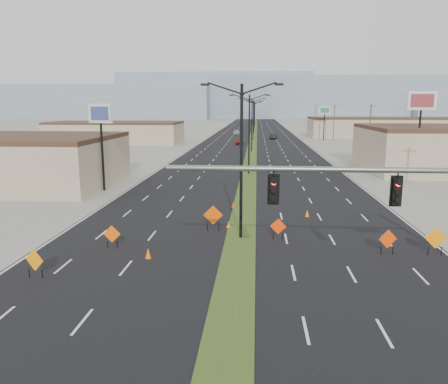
# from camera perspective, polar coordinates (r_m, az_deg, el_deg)

# --- Properties ---
(ground) EXTENTS (600.00, 600.00, 0.00)m
(ground) POSITION_cam_1_polar(r_m,az_deg,el_deg) (18.13, 0.72, -17.30)
(ground) COLOR gray
(ground) RESTS_ON ground
(road_surface) EXTENTS (25.00, 400.00, 0.02)m
(road_surface) POSITION_cam_1_polar(r_m,az_deg,el_deg) (116.23, 3.81, 6.91)
(road_surface) COLOR black
(road_surface) RESTS_ON ground
(median_strip) EXTENTS (2.00, 400.00, 0.04)m
(median_strip) POSITION_cam_1_polar(r_m,az_deg,el_deg) (116.23, 3.81, 6.91)
(median_strip) COLOR #354B1B
(median_strip) RESTS_ON ground
(building_sw_far) EXTENTS (30.00, 14.00, 4.50)m
(building_sw_far) POSITION_cam_1_polar(r_m,az_deg,el_deg) (106.35, -13.91, 7.43)
(building_sw_far) COLOR tan
(building_sw_far) RESTS_ON ground
(building_se_far) EXTENTS (44.00, 16.00, 5.00)m
(building_se_far) POSITION_cam_1_polar(r_m,az_deg,el_deg) (131.38, 20.84, 7.80)
(building_se_far) COLOR tan
(building_se_far) RESTS_ON ground
(mesa_west) EXTENTS (180.00, 50.00, 22.00)m
(mesa_west) POSITION_cam_1_polar(r_m,az_deg,el_deg) (319.69, -18.31, 11.07)
(mesa_west) COLOR gray
(mesa_west) RESTS_ON ground
(mesa_center) EXTENTS (220.00, 50.00, 28.00)m
(mesa_center) POSITION_cam_1_polar(r_m,az_deg,el_deg) (318.35, 11.57, 11.94)
(mesa_center) COLOR gray
(mesa_center) RESTS_ON ground
(mesa_backdrop) EXTENTS (140.00, 50.00, 32.00)m
(mesa_backdrop) POSITION_cam_1_polar(r_m,az_deg,el_deg) (337.41, -1.02, 12.45)
(mesa_backdrop) COLOR gray
(mesa_backdrop) RESTS_ON ground
(signal_mast) EXTENTS (16.30, 0.60, 8.00)m
(signal_mast) POSITION_cam_1_polar(r_m,az_deg,el_deg) (19.82, 26.68, -1.23)
(signal_mast) COLOR slate
(signal_mast) RESTS_ON ground
(streetlight_0) EXTENTS (5.15, 0.24, 10.02)m
(streetlight_0) POSITION_cam_1_polar(r_m,az_deg,el_deg) (28.11, 2.27, 4.59)
(streetlight_0) COLOR black
(streetlight_0) RESTS_ON ground
(streetlight_1) EXTENTS (5.15, 0.24, 10.02)m
(streetlight_1) POSITION_cam_1_polar(r_m,az_deg,el_deg) (56.01, 3.30, 7.88)
(streetlight_1) COLOR black
(streetlight_1) RESTS_ON ground
(streetlight_2) EXTENTS (5.15, 0.24, 10.02)m
(streetlight_2) POSITION_cam_1_polar(r_m,az_deg,el_deg) (83.97, 3.65, 8.97)
(streetlight_2) COLOR black
(streetlight_2) RESTS_ON ground
(streetlight_3) EXTENTS (5.15, 0.24, 10.02)m
(streetlight_3) POSITION_cam_1_polar(r_m,az_deg,el_deg) (111.96, 3.83, 9.52)
(streetlight_3) COLOR black
(streetlight_3) RESTS_ON ground
(streetlight_4) EXTENTS (5.15, 0.24, 10.02)m
(streetlight_4) POSITION_cam_1_polar(r_m,az_deg,el_deg) (139.95, 3.93, 9.85)
(streetlight_4) COLOR black
(streetlight_4) RESTS_ON ground
(streetlight_5) EXTENTS (5.15, 0.24, 10.02)m
(streetlight_5) POSITION_cam_1_polar(r_m,az_deg,el_deg) (167.94, 4.00, 10.07)
(streetlight_5) COLOR black
(streetlight_5) RESTS_ON ground
(streetlight_6) EXTENTS (5.15, 0.24, 10.02)m
(streetlight_6) POSITION_cam_1_polar(r_m,az_deg,el_deg) (195.93, 4.05, 10.23)
(streetlight_6) COLOR black
(streetlight_6) RESTS_ON ground
(utility_pole_1) EXTENTS (1.60, 0.20, 9.00)m
(utility_pole_1) POSITION_cam_1_polar(r_m,az_deg,el_deg) (78.35, 18.50, 7.72)
(utility_pole_1) COLOR #4C3823
(utility_pole_1) RESTS_ON ground
(utility_pole_2) EXTENTS (1.60, 0.20, 9.00)m
(utility_pole_2) POSITION_cam_1_polar(r_m,az_deg,el_deg) (112.60, 14.17, 8.84)
(utility_pole_2) COLOR #4C3823
(utility_pole_2) RESTS_ON ground
(utility_pole_3) EXTENTS (1.60, 0.20, 9.00)m
(utility_pole_3) POSITION_cam_1_polar(r_m,az_deg,el_deg) (147.19, 11.86, 9.42)
(utility_pole_3) COLOR #4C3823
(utility_pole_3) RESTS_ON ground
(car_left) EXTENTS (1.71, 4.14, 1.40)m
(car_left) POSITION_cam_1_polar(r_m,az_deg,el_deg) (99.87, 2.06, 6.63)
(car_left) COLOR maroon
(car_left) RESTS_ON ground
(car_mid) EXTENTS (2.13, 4.57, 1.45)m
(car_mid) POSITION_cam_1_polar(r_m,az_deg,el_deg) (116.94, 6.46, 7.25)
(car_mid) COLOR black
(car_mid) RESTS_ON ground
(car_far) EXTENTS (2.08, 4.69, 1.34)m
(car_far) POSITION_cam_1_polar(r_m,az_deg,el_deg) (133.17, 1.62, 7.76)
(car_far) COLOR #9FA3A8
(car_far) RESTS_ON ground
(construction_sign_0) EXTENTS (1.12, 0.43, 1.56)m
(construction_sign_0) POSITION_cam_1_polar(r_m,az_deg,el_deg) (24.36, -23.51, -8.28)
(construction_sign_0) COLOR orange
(construction_sign_0) RESTS_ON ground
(construction_sign_1) EXTENTS (1.08, 0.05, 1.43)m
(construction_sign_1) POSITION_cam_1_polar(r_m,az_deg,el_deg) (27.86, -14.43, -5.45)
(construction_sign_1) COLOR #FD5805
(construction_sign_1) RESTS_ON ground
(construction_sign_2) EXTENTS (1.37, 0.09, 1.83)m
(construction_sign_2) POSITION_cam_1_polar(r_m,az_deg,el_deg) (30.57, -1.44, -3.14)
(construction_sign_2) COLOR #E04904
(construction_sign_2) RESTS_ON ground
(construction_sign_3) EXTENTS (1.06, 0.18, 1.41)m
(construction_sign_3) POSITION_cam_1_polar(r_m,az_deg,el_deg) (28.92, 7.09, -4.59)
(construction_sign_3) COLOR #FC3A05
(construction_sign_3) RESTS_ON ground
(construction_sign_4) EXTENTS (1.12, 0.34, 1.53)m
(construction_sign_4) POSITION_cam_1_polar(r_m,az_deg,el_deg) (27.56, 20.61, -5.88)
(construction_sign_4) COLOR #EE4005
(construction_sign_4) RESTS_ON ground
(construction_sign_5) EXTENTS (1.29, 0.08, 1.71)m
(construction_sign_5) POSITION_cam_1_polar(r_m,az_deg,el_deg) (28.45, 25.94, -5.54)
(construction_sign_5) COLOR orange
(construction_sign_5) RESTS_ON ground
(cone_0) EXTENTS (0.43, 0.43, 0.61)m
(cone_0) POSITION_cam_1_polar(r_m,az_deg,el_deg) (25.71, -9.88, -7.91)
(cone_0) COLOR #FF6305
(cone_0) RESTS_ON ground
(cone_1) EXTENTS (0.37, 0.37, 0.54)m
(cone_1) POSITION_cam_1_polar(r_m,az_deg,el_deg) (31.49, 0.59, -4.23)
(cone_1) COLOR orange
(cone_1) RESTS_ON ground
(cone_2) EXTENTS (0.41, 0.41, 0.56)m
(cone_2) POSITION_cam_1_polar(r_m,az_deg,el_deg) (35.19, 10.80, -2.76)
(cone_2) COLOR orange
(cone_2) RESTS_ON ground
(cone_3) EXTENTS (0.37, 0.37, 0.54)m
(cone_3) POSITION_cam_1_polar(r_m,az_deg,el_deg) (37.62, 1.22, -1.67)
(cone_3) COLOR #DA3A04
(cone_3) RESTS_ON ground
(pole_sign_west) EXTENTS (2.79, 1.47, 8.87)m
(pole_sign_west) POSITION_cam_1_polar(r_m,az_deg,el_deg) (46.24, -15.82, 8.99)
(pole_sign_west) COLOR black
(pole_sign_west) RESTS_ON ground
(pole_sign_east_near) EXTENTS (3.40, 0.47, 10.40)m
(pole_sign_east_near) POSITION_cam_1_polar(r_m,az_deg,el_deg) (59.31, 24.37, 10.12)
(pole_sign_east_near) COLOR black
(pole_sign_east_near) RESTS_ON ground
(pole_sign_east_far) EXTENTS (2.76, 0.46, 8.44)m
(pole_sign_east_far) POSITION_cam_1_polar(r_m,az_deg,el_deg) (115.17, 13.00, 10.01)
(pole_sign_east_far) COLOR black
(pole_sign_east_far) RESTS_ON ground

